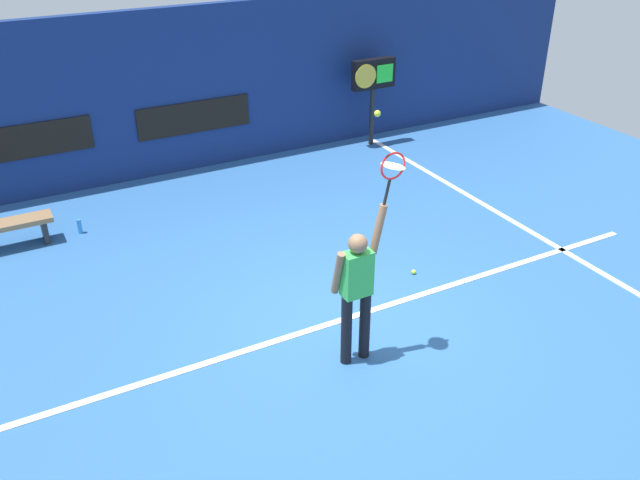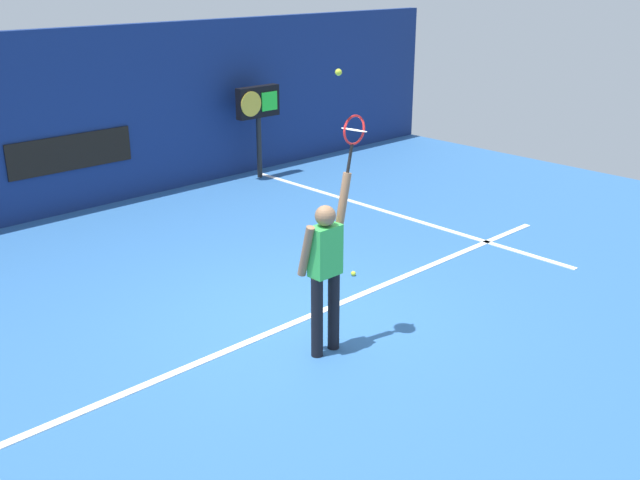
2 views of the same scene
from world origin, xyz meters
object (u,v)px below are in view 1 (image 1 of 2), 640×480
(spare_ball, at_px, (414,272))
(court_bench, at_px, (5,229))
(tennis_racket, at_px, (392,169))
(water_bottle, at_px, (80,226))
(tennis_ball, at_px, (377,114))
(tennis_player, at_px, (357,287))
(scoreboard_clock, at_px, (373,78))

(spare_ball, bearing_deg, court_bench, 144.80)
(tennis_racket, xyz_separation_m, water_bottle, (-2.66, 4.85, -2.26))
(court_bench, relative_size, water_bottle, 5.83)
(water_bottle, bearing_deg, spare_ball, -41.80)
(tennis_ball, xyz_separation_m, spare_ball, (1.55, 1.23, -2.98))
(tennis_ball, bearing_deg, spare_ball, 38.43)
(tennis_ball, distance_m, spare_ball, 3.58)
(tennis_player, xyz_separation_m, scoreboard_clock, (4.01, 6.05, 0.41))
(tennis_ball, xyz_separation_m, scoreboard_clock, (3.81, 6.03, -1.59))
(tennis_ball, bearing_deg, scoreboard_clock, 57.68)
(water_bottle, bearing_deg, court_bench, 180.00)
(court_bench, bearing_deg, tennis_ball, -53.73)
(tennis_player, distance_m, tennis_racket, 1.43)
(tennis_player, xyz_separation_m, court_bench, (-3.34, 4.85, -0.67))
(tennis_ball, height_order, court_bench, tennis_ball)
(scoreboard_clock, height_order, court_bench, scoreboard_clock)
(tennis_player, distance_m, water_bottle, 5.42)
(tennis_player, relative_size, court_bench, 1.42)
(tennis_ball, distance_m, court_bench, 6.55)
(spare_ball, bearing_deg, tennis_player, -144.32)
(scoreboard_clock, distance_m, spare_ball, 5.48)
(tennis_racket, bearing_deg, tennis_ball, 171.61)
(court_bench, relative_size, spare_ball, 20.59)
(spare_ball, bearing_deg, tennis_racket, -137.02)
(tennis_player, xyz_separation_m, tennis_ball, (0.20, 0.03, 2.00))
(tennis_racket, xyz_separation_m, tennis_ball, (-0.20, 0.03, 0.63))
(court_bench, xyz_separation_m, water_bottle, (1.07, 0.00, -0.22))
(water_bottle, distance_m, spare_ball, 5.39)
(tennis_racket, bearing_deg, court_bench, 127.61)
(tennis_player, distance_m, scoreboard_clock, 7.27)
(tennis_racket, height_order, court_bench, tennis_racket)
(scoreboard_clock, bearing_deg, tennis_ball, -122.32)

